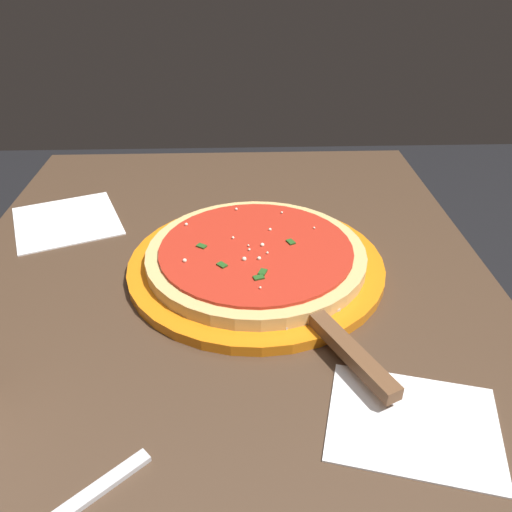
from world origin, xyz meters
name	(u,v)px	position (x,y,z in m)	size (l,w,h in m)	color
restaurant_table	(227,385)	(0.00, 0.00, 0.58)	(0.91, 0.68, 0.75)	black
serving_plate	(256,265)	(0.04, -0.04, 0.75)	(0.32, 0.32, 0.01)	orange
pizza	(256,254)	(0.04, -0.04, 0.77)	(0.28, 0.28, 0.02)	#DBB26B
pizza_server	(327,330)	(-0.10, -0.11, 0.76)	(0.22, 0.13, 0.01)	silver
napkin_folded_right	(67,221)	(0.18, 0.24, 0.75)	(0.15, 0.14, 0.00)	white
napkin_loose_left	(413,423)	(-0.21, -0.17, 0.75)	(0.11, 0.15, 0.00)	white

